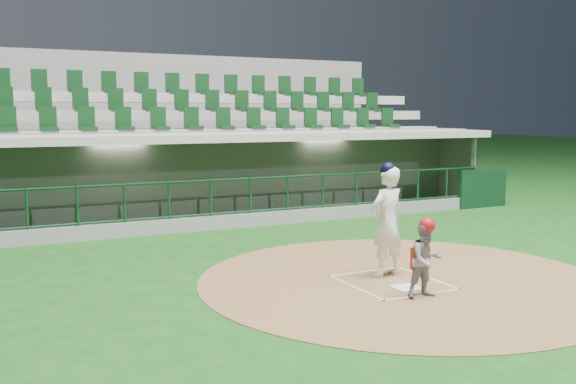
{
  "coord_description": "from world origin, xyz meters",
  "views": [
    {
      "loc": [
        -6.39,
        -9.16,
        2.91
      ],
      "look_at": [
        -0.57,
        2.6,
        1.3
      ],
      "focal_mm": 40.0,
      "sensor_mm": 36.0,
      "label": 1
    }
  ],
  "objects": [
    {
      "name": "home_plate",
      "position": [
        0.0,
        -0.7,
        0.02
      ],
      "size": [
        0.43,
        0.43,
        0.02
      ],
      "primitive_type": "cube",
      "color": "white",
      "rests_on": "dirt_circle"
    },
    {
      "name": "ground",
      "position": [
        0.0,
        0.0,
        0.0
      ],
      "size": [
        120.0,
        120.0,
        0.0
      ],
      "primitive_type": "plane",
      "color": "#144614",
      "rests_on": "ground"
    },
    {
      "name": "batter_box_chalk",
      "position": [
        0.0,
        -0.3,
        0.02
      ],
      "size": [
        1.55,
        1.8,
        0.01
      ],
      "color": "silver",
      "rests_on": "ground"
    },
    {
      "name": "batter",
      "position": [
        0.18,
        0.15,
        1.03
      ],
      "size": [
        0.94,
        0.95,
        2.05
      ],
      "color": "white",
      "rests_on": "dirt_circle"
    },
    {
      "name": "dirt_circle",
      "position": [
        0.3,
        -0.2,
        0.01
      ],
      "size": [
        7.2,
        7.2,
        0.01
      ],
      "primitive_type": "cylinder",
      "color": "brown",
      "rests_on": "ground"
    },
    {
      "name": "dugout_structure",
      "position": [
        0.13,
        7.81,
        0.96
      ],
      "size": [
        16.4,
        3.7,
        3.0
      ],
      "color": "gray",
      "rests_on": "ground"
    },
    {
      "name": "catcher",
      "position": [
        -0.05,
        -1.25,
        0.64
      ],
      "size": [
        0.61,
        0.48,
        1.29
      ],
      "color": "gray",
      "rests_on": "dirt_circle"
    },
    {
      "name": "seating_deck",
      "position": [
        0.0,
        10.91,
        1.42
      ],
      "size": [
        17.0,
        6.72,
        5.15
      ],
      "color": "slate",
      "rests_on": "ground"
    }
  ]
}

